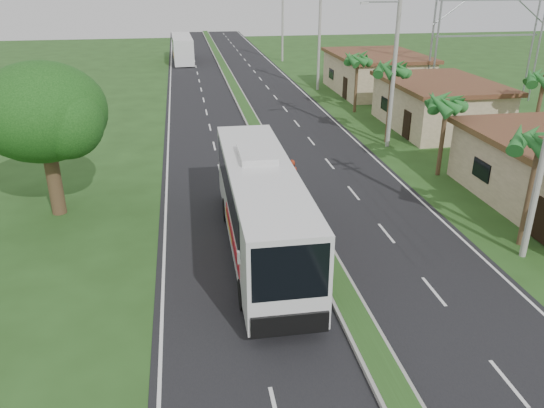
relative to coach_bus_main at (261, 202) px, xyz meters
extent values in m
plane|color=#244419|center=(2.51, -4.33, -2.31)|extent=(180.00, 180.00, 0.00)
cube|color=black|center=(2.51, 15.67, -2.30)|extent=(14.00, 160.00, 0.02)
cube|color=gray|center=(2.51, 15.67, -2.21)|extent=(1.20, 160.00, 0.17)
cube|color=#244419|center=(2.51, 15.67, -2.12)|extent=(0.95, 160.00, 0.02)
cube|color=silver|center=(-4.19, 15.67, -2.31)|extent=(0.12, 160.00, 0.01)
cube|color=silver|center=(9.21, 15.67, -2.31)|extent=(0.12, 160.00, 0.01)
cube|color=tan|center=(16.51, 17.67, -0.63)|extent=(7.00, 10.00, 3.35)
cube|color=#53221D|center=(16.51, 17.67, 1.20)|extent=(7.60, 10.60, 0.32)
cube|color=tan|center=(16.51, 31.67, -0.56)|extent=(8.00, 11.00, 3.50)
cube|color=#53221D|center=(16.51, 31.67, 1.35)|extent=(8.60, 11.60, 0.32)
cylinder|color=#473321|center=(11.51, -1.33, 0.19)|extent=(0.26, 0.26, 5.00)
cylinder|color=#473321|center=(11.91, 7.67, -0.01)|extent=(0.26, 0.26, 4.60)
cylinder|color=#473321|center=(11.31, 14.67, 0.39)|extent=(0.26, 0.26, 5.40)
cylinder|color=#473321|center=(11.81, 23.67, 0.09)|extent=(0.26, 0.26, 4.80)
cylinder|color=#473321|center=(20.01, 10.67, 0.29)|extent=(0.26, 0.26, 5.20)
cylinder|color=#473321|center=(-9.49, 5.67, -0.31)|extent=(0.70, 0.70, 4.00)
ellipsoid|color=#123A0F|center=(-9.49, 5.67, 2.89)|extent=(6.00, 6.00, 4.68)
sphere|color=#123A0F|center=(-10.89, 6.47, 2.39)|extent=(3.80, 3.80, 3.80)
sphere|color=#123A0F|center=(-8.29, 4.67, 2.59)|extent=(3.40, 3.40, 3.40)
cylinder|color=gray|center=(11.01, 13.67, 3.69)|extent=(0.28, 0.28, 12.00)
cube|color=gray|center=(9.81, 13.67, 7.19)|extent=(2.40, 0.10, 0.10)
cylinder|color=gray|center=(11.01, 33.67, 3.19)|extent=(0.28, 0.28, 11.00)
cylinder|color=gray|center=(11.01, 53.67, 2.94)|extent=(0.28, 0.28, 10.50)
cylinder|color=gray|center=(19.51, 25.17, 3.69)|extent=(0.18, 0.18, 12.00)
cylinder|color=gray|center=(29.51, 25.17, 3.69)|extent=(0.18, 0.18, 12.00)
cylinder|color=gray|center=(19.51, 26.17, 3.69)|extent=(0.18, 0.18, 12.00)
cylinder|color=gray|center=(29.51, 26.17, 3.69)|extent=(0.18, 0.18, 12.00)
cube|color=gray|center=(24.51, 25.67, 3.69)|extent=(10.00, 0.14, 0.14)
cube|color=gray|center=(24.51, 25.67, 6.69)|extent=(10.00, 0.14, 0.14)
cube|color=silver|center=(0.00, -0.06, -0.12)|extent=(2.81, 13.01, 3.41)
cube|color=black|center=(0.00, 0.59, 0.63)|extent=(2.84, 10.41, 1.36)
cube|color=black|center=(-0.05, -6.49, 0.43)|extent=(2.44, 0.16, 1.91)
cube|color=#A30D17|center=(-0.01, -1.36, -0.80)|extent=(2.80, 5.65, 0.60)
cube|color=orange|center=(0.00, 0.26, -1.07)|extent=(2.78, 3.27, 0.27)
cube|color=silver|center=(0.01, 1.24, 1.74)|extent=(1.54, 2.61, 0.30)
cylinder|color=black|center=(-1.26, -4.16, -1.75)|extent=(0.36, 1.13, 1.13)
cylinder|color=black|center=(1.19, -4.18, -1.75)|extent=(0.36, 1.13, 1.13)
cylinder|color=black|center=(-1.19, 3.41, -1.75)|extent=(0.36, 1.13, 1.13)
cylinder|color=black|center=(1.25, 3.39, -1.75)|extent=(0.36, 1.13, 1.13)
cube|color=white|center=(-2.54, 55.52, -0.55)|extent=(2.80, 11.62, 3.22)
cube|color=black|center=(-2.56, 56.02, 0.42)|extent=(2.78, 8.60, 1.09)
cube|color=orange|center=(-2.52, 54.52, -1.16)|extent=(2.70, 5.59, 0.35)
cylinder|color=black|center=(-3.53, 50.72, -1.83)|extent=(0.33, 0.97, 0.96)
cylinder|color=black|center=(-1.32, 50.78, -1.83)|extent=(0.33, 0.97, 0.96)
cylinder|color=black|center=(-3.76, 59.76, -1.83)|extent=(0.33, 0.97, 0.96)
cylinder|color=black|center=(-1.55, 59.82, -1.83)|extent=(0.33, 0.97, 0.96)
imported|color=black|center=(2.31, 4.81, -1.77)|extent=(1.86, 0.90, 1.08)
imported|color=maroon|center=(2.31, 4.81, -0.80)|extent=(0.78, 0.60, 1.91)
camera|label=1|loc=(-2.95, -20.25, 8.84)|focal=35.00mm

